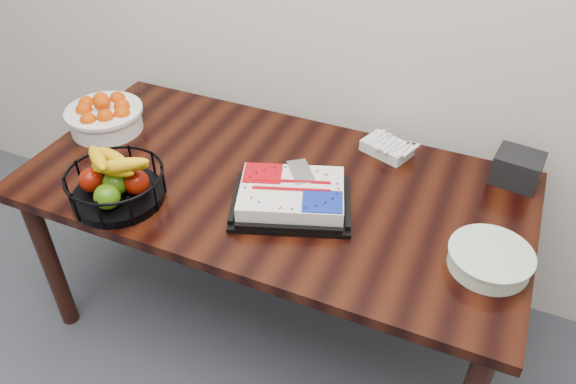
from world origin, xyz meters
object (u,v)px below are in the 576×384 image
at_px(tangerine_bowl, 104,111).
at_px(cake_tray, 292,197).
at_px(napkin_box, 517,168).
at_px(table, 273,200).
at_px(fruit_basket, 116,183).
at_px(plate_stack, 490,259).

bearing_deg(tangerine_bowl, cake_tray, -9.38).
bearing_deg(tangerine_bowl, napkin_box, 10.87).
bearing_deg(table, cake_tray, -39.25).
xyz_separation_m(cake_tray, fruit_basket, (-0.56, -0.21, 0.04)).
height_order(cake_tray, tangerine_bowl, tangerine_bowl).
relative_size(cake_tray, napkin_box, 3.04).
bearing_deg(fruit_basket, cake_tray, 20.50).
xyz_separation_m(tangerine_bowl, napkin_box, (1.55, 0.30, -0.03)).
distance_m(cake_tray, tangerine_bowl, 0.89).
relative_size(tangerine_bowl, fruit_basket, 0.92).
xyz_separation_m(cake_tray, napkin_box, (0.68, 0.44, 0.02)).
height_order(fruit_basket, napkin_box, fruit_basket).
bearing_deg(napkin_box, table, -156.13).
bearing_deg(cake_tray, plate_stack, -2.46).
xyz_separation_m(table, cake_tray, (0.11, -0.09, 0.12)).
distance_m(cake_tray, napkin_box, 0.81).
bearing_deg(plate_stack, napkin_box, 87.07).
distance_m(table, cake_tray, 0.19).
bearing_deg(tangerine_bowl, table, -3.87).
distance_m(tangerine_bowl, napkin_box, 1.58).
distance_m(plate_stack, napkin_box, 0.47).
xyz_separation_m(cake_tray, tangerine_bowl, (-0.88, 0.14, 0.05)).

